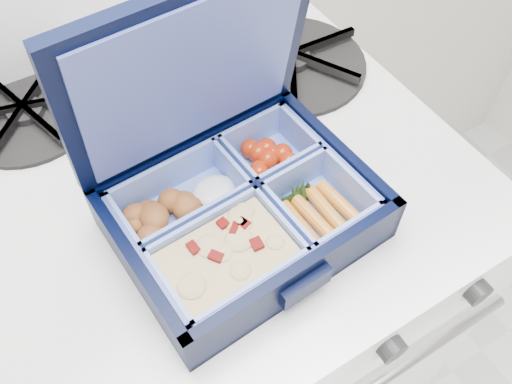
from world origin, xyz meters
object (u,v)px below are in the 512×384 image
bento_box (243,213)px  burner_grate (292,57)px  fork (260,118)px  stove (217,311)px

bento_box → burner_grate: 0.26m
burner_grate → fork: size_ratio=0.97×
stove → fork: fork is taller
bento_box → fork: bento_box is taller
bento_box → fork: (0.10, 0.12, -0.03)m
stove → burner_grate: 0.47m
burner_grate → fork: (-0.09, -0.06, -0.01)m
stove → fork: 0.43m
burner_grate → fork: bearing=-144.6°
bento_box → burner_grate: size_ratio=1.25×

